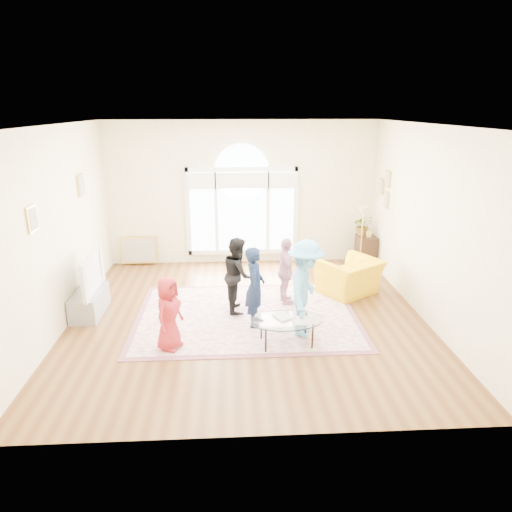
{
  "coord_description": "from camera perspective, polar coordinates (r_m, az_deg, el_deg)",
  "views": [
    {
      "loc": [
        -0.27,
        -7.15,
        3.46
      ],
      "look_at": [
        0.16,
        0.3,
        1.01
      ],
      "focal_mm": 32.0,
      "sensor_mm": 36.0,
      "label": 1
    }
  ],
  "objects": [
    {
      "name": "floor_lamp",
      "position": [
        9.73,
        13.25,
        4.75
      ],
      "size": [
        0.31,
        0.31,
        1.51
      ],
      "color": "black",
      "rests_on": "ground"
    },
    {
      "name": "tv_console",
      "position": [
        8.5,
        -20.09,
        -5.48
      ],
      "size": [
        0.45,
        1.0,
        0.42
      ],
      "primitive_type": "cube",
      "color": "gray",
      "rests_on": "ground"
    },
    {
      "name": "child_blue",
      "position": [
        7.09,
        6.19,
        -4.07
      ],
      "size": [
        0.86,
        1.13,
        1.54
      ],
      "primitive_type": "imported",
      "rotation": [
        0.0,
        0.0,
        1.25
      ],
      "color": "#64BAF0",
      "rests_on": "area_rug"
    },
    {
      "name": "ground",
      "position": [
        7.95,
        -1.05,
        -7.63
      ],
      "size": [
        6.0,
        6.0,
        0.0
      ],
      "primitive_type": "plane",
      "color": "#553015",
      "rests_on": "ground"
    },
    {
      "name": "child_pink",
      "position": [
        8.24,
        3.74,
        -1.93
      ],
      "size": [
        0.38,
        0.75,
        1.23
      ],
      "primitive_type": "imported",
      "rotation": [
        0.0,
        0.0,
        1.69
      ],
      "color": "#CE8FA6",
      "rests_on": "area_rug"
    },
    {
      "name": "room_shell",
      "position": [
        10.17,
        -1.69,
        7.44
      ],
      "size": [
        6.0,
        6.0,
        6.0
      ],
      "color": "#FEF2C5",
      "rests_on": "ground"
    },
    {
      "name": "side_cabinet",
      "position": [
        10.61,
        13.56,
        0.6
      ],
      "size": [
        0.4,
        0.5,
        0.7
      ],
      "primitive_type": "cube",
      "color": "black",
      "rests_on": "ground"
    },
    {
      "name": "plant_pedestal",
      "position": [
        10.68,
        13.0,
        0.76
      ],
      "size": [
        0.2,
        0.2,
        0.7
      ],
      "primitive_type": "cylinder",
      "color": "white",
      "rests_on": "ground"
    },
    {
      "name": "potted_plant",
      "position": [
        10.52,
        13.22,
        3.77
      ],
      "size": [
        0.42,
        0.37,
        0.46
      ],
      "primitive_type": "imported",
      "rotation": [
        0.0,
        0.0,
        -0.04
      ],
      "color": "#33722D",
      "rests_on": "plant_pedestal"
    },
    {
      "name": "child_black",
      "position": [
        7.94,
        -2.26,
        -2.33
      ],
      "size": [
        0.53,
        0.66,
        1.32
      ],
      "primitive_type": "imported",
      "rotation": [
        0.0,
        0.0,
        1.61
      ],
      "color": "black",
      "rests_on": "area_rug"
    },
    {
      "name": "child_red",
      "position": [
        6.85,
        -10.86,
        -7.07
      ],
      "size": [
        0.55,
        0.65,
        1.12
      ],
      "primitive_type": "imported",
      "rotation": [
        0.0,
        0.0,
        1.15
      ],
      "color": "#A8232A",
      "rests_on": "area_rug"
    },
    {
      "name": "area_rug",
      "position": [
        7.98,
        -1.16,
        -7.46
      ],
      "size": [
        3.6,
        2.6,
        0.02
      ],
      "primitive_type": "cube",
      "color": "beige",
      "rests_on": "ground"
    },
    {
      "name": "child_navy",
      "position": [
        7.39,
        -0.14,
        -3.86
      ],
      "size": [
        0.36,
        0.51,
        1.34
      ],
      "primitive_type": "imported",
      "rotation": [
        0.0,
        0.0,
        1.48
      ],
      "color": "#121F3B",
      "rests_on": "area_rug"
    },
    {
      "name": "television",
      "position": [
        8.31,
        -20.44,
        -2.05
      ],
      "size": [
        0.18,
        1.15,
        0.66
      ],
      "color": "black",
      "rests_on": "tv_console"
    },
    {
      "name": "rug_border",
      "position": [
        7.98,
        -1.16,
        -7.48
      ],
      "size": [
        3.8,
        2.8,
        0.01
      ],
      "primitive_type": "cube",
      "color": "#834B54",
      "rests_on": "ground"
    },
    {
      "name": "armchair",
      "position": [
        8.97,
        11.63,
        -2.58
      ],
      "size": [
        1.38,
        1.34,
        0.68
      ],
      "primitive_type": "imported",
      "rotation": [
        0.0,
        0.0,
        3.72
      ],
      "color": "yellow",
      "rests_on": "ground"
    },
    {
      "name": "coffee_table",
      "position": [
        6.93,
        3.86,
        -8.07
      ],
      "size": [
        1.17,
        0.81,
        0.54
      ],
      "rotation": [
        0.0,
        0.0,
        0.1
      ],
      "color": "silver",
      "rests_on": "ground"
    },
    {
      "name": "leaning_picture",
      "position": [
        10.83,
        -14.2,
        -1.03
      ],
      "size": [
        0.8,
        0.14,
        0.62
      ],
      "primitive_type": "cube",
      "rotation": [
        -0.14,
        0.0,
        0.0
      ],
      "color": "tan",
      "rests_on": "ground"
    }
  ]
}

